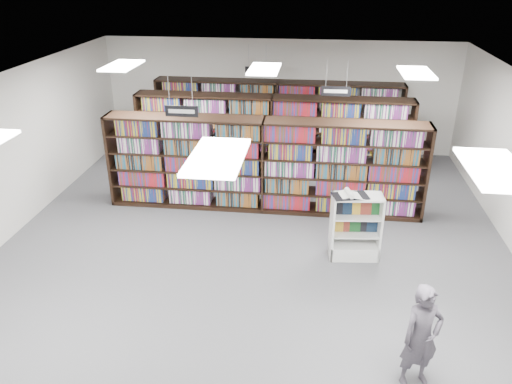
# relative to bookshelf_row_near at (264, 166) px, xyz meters

# --- Properties ---
(floor) EXTENTS (12.00, 12.00, 0.00)m
(floor) POSITION_rel_bookshelf_row_near_xyz_m (0.00, -2.00, -1.05)
(floor) COLOR #48484C
(floor) RESTS_ON ground
(ceiling) EXTENTS (10.00, 12.00, 0.10)m
(ceiling) POSITION_rel_bookshelf_row_near_xyz_m (0.00, -2.00, 2.15)
(ceiling) COLOR silver
(ceiling) RESTS_ON wall_back
(wall_back) EXTENTS (10.00, 0.10, 3.20)m
(wall_back) POSITION_rel_bookshelf_row_near_xyz_m (0.00, 4.00, 0.55)
(wall_back) COLOR silver
(wall_back) RESTS_ON ground
(bookshelf_row_near) EXTENTS (7.00, 0.60, 2.10)m
(bookshelf_row_near) POSITION_rel_bookshelf_row_near_xyz_m (0.00, 0.00, 0.00)
(bookshelf_row_near) COLOR black
(bookshelf_row_near) RESTS_ON floor
(bookshelf_row_mid) EXTENTS (7.00, 0.60, 2.10)m
(bookshelf_row_mid) POSITION_rel_bookshelf_row_near_xyz_m (0.00, 2.00, 0.00)
(bookshelf_row_mid) COLOR black
(bookshelf_row_mid) RESTS_ON floor
(bookshelf_row_far) EXTENTS (7.00, 0.60, 2.10)m
(bookshelf_row_far) POSITION_rel_bookshelf_row_near_xyz_m (0.00, 3.70, 0.00)
(bookshelf_row_far) COLOR black
(bookshelf_row_far) RESTS_ON floor
(aisle_sign_left) EXTENTS (0.65, 0.02, 0.80)m
(aisle_sign_left) POSITION_rel_bookshelf_row_near_xyz_m (-1.50, -1.00, 1.48)
(aisle_sign_left) COLOR #B2B2B7
(aisle_sign_left) RESTS_ON ceiling
(aisle_sign_right) EXTENTS (0.65, 0.02, 0.80)m
(aisle_sign_right) POSITION_rel_bookshelf_row_near_xyz_m (1.50, 1.00, 1.48)
(aisle_sign_right) COLOR #B2B2B7
(aisle_sign_right) RESTS_ON ceiling
(aisle_sign_center) EXTENTS (0.65, 0.02, 0.80)m
(aisle_sign_center) POSITION_rel_bookshelf_row_near_xyz_m (-0.50, 3.00, 1.48)
(aisle_sign_center) COLOR #B2B2B7
(aisle_sign_center) RESTS_ON ceiling
(troffer_front_center) EXTENTS (0.60, 1.20, 0.04)m
(troffer_front_center) POSITION_rel_bookshelf_row_near_xyz_m (0.00, -5.00, 2.11)
(troffer_front_center) COLOR white
(troffer_front_center) RESTS_ON ceiling
(troffer_front_right) EXTENTS (0.60, 1.20, 0.04)m
(troffer_front_right) POSITION_rel_bookshelf_row_near_xyz_m (3.00, -5.00, 2.11)
(troffer_front_right) COLOR white
(troffer_front_right) RESTS_ON ceiling
(troffer_back_left) EXTENTS (0.60, 1.20, 0.04)m
(troffer_back_left) POSITION_rel_bookshelf_row_near_xyz_m (-3.00, 0.00, 2.11)
(troffer_back_left) COLOR white
(troffer_back_left) RESTS_ON ceiling
(troffer_back_center) EXTENTS (0.60, 1.20, 0.04)m
(troffer_back_center) POSITION_rel_bookshelf_row_near_xyz_m (0.00, 0.00, 2.11)
(troffer_back_center) COLOR white
(troffer_back_center) RESTS_ON ceiling
(troffer_back_right) EXTENTS (0.60, 1.20, 0.04)m
(troffer_back_right) POSITION_rel_bookshelf_row_near_xyz_m (3.00, 0.00, 2.11)
(troffer_back_right) COLOR white
(troffer_back_right) RESTS_ON ceiling
(endcap_display) EXTENTS (0.96, 0.55, 1.29)m
(endcap_display) POSITION_rel_bookshelf_row_near_xyz_m (1.92, -1.80, -0.60)
(endcap_display) COLOR silver
(endcap_display) RESTS_ON floor
(open_book) EXTENTS (0.71, 0.52, 0.13)m
(open_book) POSITION_rel_bookshelf_row_near_xyz_m (1.77, -1.87, 0.27)
(open_book) COLOR black
(open_book) RESTS_ON endcap_display
(shopper) EXTENTS (0.65, 0.54, 1.52)m
(shopper) POSITION_rel_bookshelf_row_near_xyz_m (2.58, -4.91, -0.29)
(shopper) COLOR #46414A
(shopper) RESTS_ON floor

